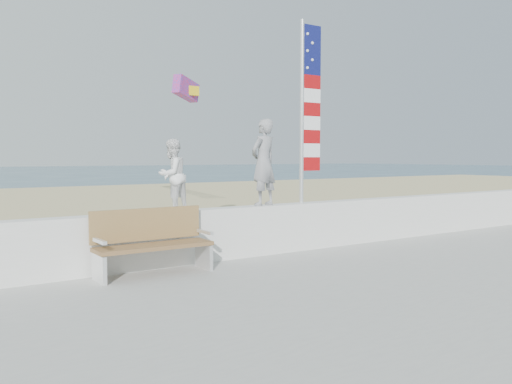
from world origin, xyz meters
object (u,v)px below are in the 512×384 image
adult (264,162)px  flag (307,104)px  child (172,175)px  bench (152,241)px

adult → flag: 1.51m
child → flag: flag is taller
adult → child: bearing=-14.7°
adult → child: 1.85m
bench → flag: bearing=7.5°
adult → child: adult is taller
adult → bench: adult is taller
bench → flag: 4.16m
adult → bench: size_ratio=0.88×
bench → flag: flag is taller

